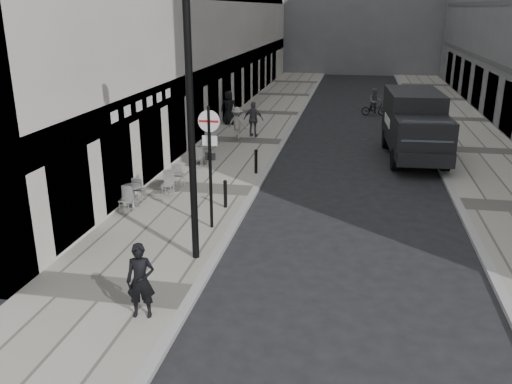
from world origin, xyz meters
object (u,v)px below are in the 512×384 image
lamppost (190,109)px  panel_van (415,122)px  sign_post (210,152)px  walking_man (141,281)px  cyclist (374,105)px

lamppost → panel_van: size_ratio=1.14×
sign_post → lamppost: (0.12, -2.07, 1.59)m
lamppost → walking_man: bearing=-95.5°
walking_man → sign_post: sign_post is taller
walking_man → lamppost: lamppost is taller
sign_post → lamppost: lamppost is taller
cyclist → walking_man: bearing=-106.4°
cyclist → sign_post: bearing=-108.9°
walking_man → cyclist: walking_man is taller
walking_man → lamppost: (0.28, 2.97, 3.08)m
panel_van → cyclist: (-1.47, 9.93, -0.96)m
lamppost → panel_van: bearing=61.3°
panel_van → sign_post: bearing=-127.5°
sign_post → panel_van: 11.79m
walking_man → panel_van: size_ratio=0.27×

